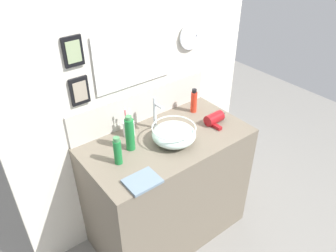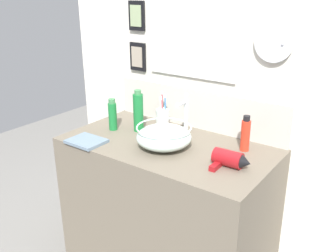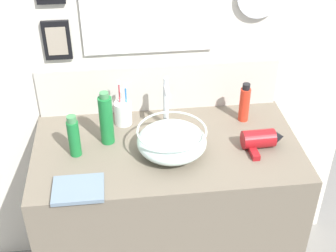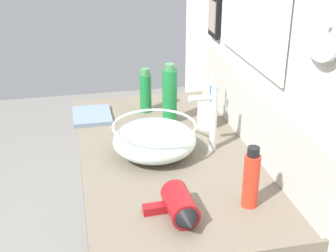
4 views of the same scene
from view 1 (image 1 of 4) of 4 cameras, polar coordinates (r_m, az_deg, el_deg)
ground_plane at (r=2.75m, az=-0.07°, el=-17.36°), size 6.00×6.00×0.00m
vanity_counter at (r=2.42m, az=-0.08°, el=-10.77°), size 1.11×0.59×0.88m
back_panel at (r=2.19m, az=-5.41°, el=9.02°), size 1.86×0.10×2.46m
glass_bowl_sink at (r=2.07m, az=1.02°, el=-1.42°), size 0.28×0.28×0.11m
faucet at (r=2.16m, az=-2.17°, el=2.50°), size 0.02×0.10×0.23m
hair_drier at (r=2.30m, az=8.33°, el=1.40°), size 0.18×0.14×0.08m
toothbrush_cup at (r=2.15m, az=-6.84°, el=-0.35°), size 0.08×0.08×0.21m
lotion_bottle at (r=2.00m, az=-6.68°, el=-1.36°), size 0.06×0.06×0.24m
soap_dispenser at (r=1.91m, az=-8.77°, el=-4.34°), size 0.05×0.05×0.18m
spray_bottle at (r=2.38m, az=4.52°, el=4.33°), size 0.05×0.05×0.18m
hand_towel at (r=1.82m, az=-4.49°, el=-9.56°), size 0.19×0.15×0.02m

